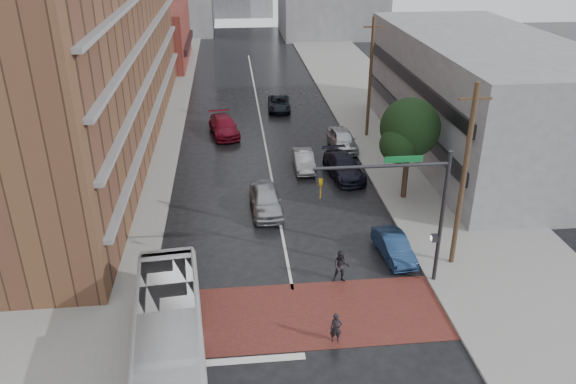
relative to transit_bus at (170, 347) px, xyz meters
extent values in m
plane|color=black|center=(5.50, 2.98, -1.58)|extent=(160.00, 160.00, 0.00)
cube|color=brown|center=(5.50, 3.48, -1.57)|extent=(14.00, 5.00, 0.02)
cube|color=gray|center=(-6.00, 27.98, -1.50)|extent=(9.00, 90.00, 0.15)
cube|color=gray|center=(17.00, 27.98, -1.50)|extent=(9.00, 90.00, 0.15)
cube|color=maroon|center=(-6.50, 56.98, 1.92)|extent=(8.00, 16.00, 7.00)
cube|color=gray|center=(22.00, 22.98, 2.92)|extent=(11.00, 26.00, 9.00)
cylinder|color=#332319|center=(14.00, 14.98, 0.42)|extent=(0.36, 0.36, 4.00)
sphere|color=black|center=(14.00, 14.98, 3.42)|extent=(3.80, 3.80, 3.80)
sphere|color=black|center=(13.10, 14.18, 2.62)|extent=(2.40, 2.40, 2.40)
sphere|color=black|center=(14.80, 15.78, 2.82)|extent=(2.60, 2.60, 2.60)
cylinder|color=#2D2D33|center=(12.80, 5.48, 2.02)|extent=(0.20, 0.20, 7.20)
cylinder|color=#2D2D33|center=(9.60, 5.48, 5.02)|extent=(6.40, 0.16, 0.16)
imported|color=gold|center=(6.80, 5.48, 4.02)|extent=(0.20, 0.16, 1.00)
cube|color=#0C5926|center=(10.60, 5.48, 5.32)|extent=(1.80, 0.05, 0.30)
cube|color=#2D2D33|center=(12.55, 5.48, 1.02)|extent=(0.30, 0.30, 0.35)
cylinder|color=#473321|center=(14.30, 6.98, 3.42)|extent=(0.26, 0.26, 10.00)
cube|color=#473321|center=(14.30, 6.98, 7.62)|extent=(1.60, 0.12, 0.12)
cylinder|color=#473321|center=(14.30, 26.98, 3.42)|extent=(0.26, 0.26, 10.00)
cube|color=#473321|center=(14.30, 26.98, 7.62)|extent=(1.60, 0.12, 0.12)
imported|color=silver|center=(0.00, 0.00, 0.00)|extent=(3.67, 11.53, 3.16)
imported|color=black|center=(6.96, 1.48, -0.85)|extent=(0.55, 0.38, 1.45)
imported|color=black|center=(8.04, 5.98, -0.68)|extent=(0.96, 0.80, 1.80)
imported|color=#A0A3A8|center=(4.74, 14.10, -0.77)|extent=(2.12, 4.84, 1.62)
imported|color=#989A9F|center=(8.01, 20.65, -0.91)|extent=(1.42, 4.05, 1.33)
imported|color=maroon|center=(2.11, 28.77, -0.82)|extent=(3.00, 5.54, 1.52)
imported|color=black|center=(7.49, 35.31, -0.93)|extent=(2.41, 4.75, 1.29)
imported|color=#152A4C|center=(11.37, 8.00, -0.94)|extent=(1.72, 4.00, 1.28)
imported|color=black|center=(10.73, 18.98, -0.83)|extent=(2.78, 5.40, 1.50)
imported|color=#B9BCC1|center=(11.67, 24.37, -0.78)|extent=(2.12, 4.79, 1.60)
camera|label=1|loc=(2.85, -17.63, 15.17)|focal=35.00mm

